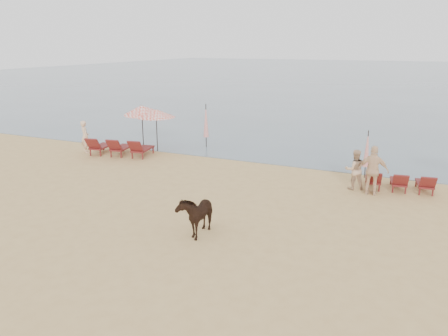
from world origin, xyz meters
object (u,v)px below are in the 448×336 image
object	(u,v)px
lounger_cluster_right	(399,181)
umbrella_closed_left	(206,121)
cow	(196,213)
beachgoer_right_a	(355,169)
umbrella_open_left_a	(156,113)
umbrella_closed_right	(367,149)
beachgoer_right_b	(373,171)
umbrella_open_left_b	(142,110)
beachgoer_left	(85,137)
lounger_cluster_left	(120,147)

from	to	relation	value
lounger_cluster_right	umbrella_closed_left	size ratio (longest dim) A/B	1.10
cow	beachgoer_right_a	xyz separation A→B (m)	(3.78, 6.37, 0.16)
umbrella_open_left_a	cow	world-z (taller)	umbrella_open_left_a
beachgoer_right_a	umbrella_open_left_a	bearing A→B (deg)	-36.62
beachgoer_right_a	umbrella_closed_right	bearing A→B (deg)	-122.29
beachgoer_right_b	umbrella_closed_right	bearing A→B (deg)	-77.80
umbrella_open_left_a	beachgoer_right_a	xyz separation A→B (m)	(10.66, -2.18, -1.27)
umbrella_open_left_b	cow	bearing A→B (deg)	-48.49
cow	umbrella_closed_right	bearing A→B (deg)	60.85
umbrella_open_left_b	beachgoer_right_b	world-z (taller)	umbrella_open_left_b
umbrella_closed_left	beachgoer_right_b	distance (m)	10.48
umbrella_closed_right	cow	size ratio (longest dim) A/B	1.36
lounger_cluster_right	beachgoer_left	distance (m)	15.73
cow	beachgoer_right_b	xyz separation A→B (m)	(4.52, 5.97, 0.31)
umbrella_open_left_b	umbrella_closed_left	size ratio (longest dim) A/B	1.03
beachgoer_left	cow	bearing A→B (deg)	178.52
umbrella_open_left_b	beachgoer_right_a	distance (m)	12.09
umbrella_closed_left	umbrella_closed_right	distance (m)	9.23
umbrella_open_left_a	beachgoer_left	world-z (taller)	umbrella_open_left_a
lounger_cluster_left	umbrella_closed_right	world-z (taller)	umbrella_closed_right
umbrella_open_left_a	umbrella_closed_right	size ratio (longest dim) A/B	1.10
lounger_cluster_left	lounger_cluster_right	world-z (taller)	lounger_cluster_left
umbrella_open_left_a	beachgoer_right_a	bearing A→B (deg)	6.15
umbrella_open_left_a	umbrella_closed_right	xyz separation A→B (m)	(10.89, -0.41, -0.79)
lounger_cluster_left	umbrella_open_left_b	distance (m)	2.55
lounger_cluster_right	umbrella_closed_right	xyz separation A→B (m)	(-1.45, 1.24, 0.91)
umbrella_open_left_b	umbrella_closed_right	world-z (taller)	umbrella_open_left_b
umbrella_open_left_a	umbrella_closed_left	xyz separation A→B (m)	(1.98, 1.97, -0.58)
umbrella_closed_right	beachgoer_right_b	size ratio (longest dim) A/B	1.09
umbrella_open_left_a	umbrella_closed_left	size ratio (longest dim) A/B	0.95
beachgoer_right_a	umbrella_closed_left	bearing A→B (deg)	-50.62
lounger_cluster_left	cow	world-z (taller)	cow
beachgoer_left	beachgoer_right_a	size ratio (longest dim) A/B	1.06
lounger_cluster_left	umbrella_open_left_a	world-z (taller)	umbrella_open_left_a
lounger_cluster_left	umbrella_open_left_a	distance (m)	2.61
umbrella_open_left_a	cow	size ratio (longest dim) A/B	1.49
umbrella_closed_right	beachgoer_right_b	world-z (taller)	umbrella_closed_right
umbrella_open_left_a	umbrella_open_left_b	bearing A→B (deg)	-176.55
umbrella_closed_right	umbrella_open_left_a	bearing A→B (deg)	177.85
umbrella_open_left_b	cow	distance (m)	11.99
umbrella_closed_left	lounger_cluster_left	bearing A→B (deg)	-132.24
lounger_cluster_left	beachgoer_right_a	world-z (taller)	beachgoer_right_a
umbrella_closed_left	beachgoer_right_a	bearing A→B (deg)	-25.53
umbrella_open_left_a	beachgoer_left	size ratio (longest dim) A/B	1.34
umbrella_open_left_a	beachgoer_right_a	size ratio (longest dim) A/B	1.42
umbrella_closed_left	beachgoer_left	xyz separation A→B (m)	(-5.36, -3.75, -0.64)
umbrella_closed_left	cow	bearing A→B (deg)	-65.00
beachgoer_right_a	beachgoer_right_b	size ratio (longest dim) A/B	0.84
umbrella_open_left_a	umbrella_closed_left	bearing A→B (deg)	62.63
lounger_cluster_right	beachgoer_left	xyz separation A→B (m)	(-15.72, -0.13, 0.48)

